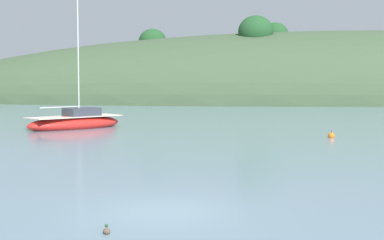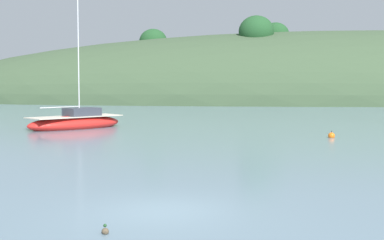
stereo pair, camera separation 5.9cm
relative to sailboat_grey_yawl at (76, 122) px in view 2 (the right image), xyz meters
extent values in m
plane|color=slate|center=(9.35, -27.14, -0.47)|extent=(400.00, 400.00, 0.00)
ellipsoid|color=#384C33|center=(34.35, 51.86, -0.47)|extent=(150.00, 36.00, 23.34)
ellipsoid|color=#1E4723|center=(17.06, 46.35, 10.69)|extent=(5.52, 5.01, 5.01)
ellipsoid|color=#1E4723|center=(20.50, 50.78, 10.50)|extent=(4.48, 4.07, 4.07)
ellipsoid|color=#1E4723|center=(0.06, 53.42, 9.65)|extent=(4.74, 4.31, 4.31)
ellipsoid|color=red|center=(-0.04, -0.04, -0.12)|extent=(7.51, 7.55, 1.27)
cube|color=beige|center=(-0.04, -0.04, 0.46)|extent=(6.90, 6.95, 0.06)
cube|color=#333842|center=(0.41, 0.41, 0.78)|extent=(3.04, 3.04, 0.64)
cylinder|color=silver|center=(0.24, 0.24, 5.33)|extent=(0.09, 0.09, 9.75)
cylinder|color=silver|center=(-0.93, -0.95, 1.22)|extent=(2.39, 2.42, 0.07)
sphere|color=orange|center=(18.45, -6.11, -0.35)|extent=(0.44, 0.44, 0.44)
cylinder|color=black|center=(18.45, -6.11, -0.08)|extent=(0.04, 0.04, 0.10)
ellipsoid|color=brown|center=(8.17, -29.53, -0.42)|extent=(0.25, 0.37, 0.16)
sphere|color=#1E4723|center=(8.13, -29.39, -0.31)|extent=(0.09, 0.09, 0.09)
cone|color=gold|center=(8.12, -29.33, -0.32)|extent=(0.05, 0.05, 0.04)
cone|color=brown|center=(8.20, -29.68, -0.39)|extent=(0.09, 0.09, 0.08)
camera|label=1|loc=(10.89, -43.37, 3.40)|focal=53.10mm
camera|label=2|loc=(10.95, -43.36, 3.40)|focal=53.10mm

